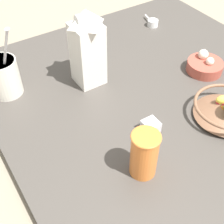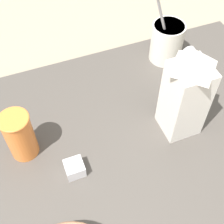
% 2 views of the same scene
% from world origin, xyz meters
% --- Properties ---
extents(ground_plane, '(6.00, 6.00, 0.00)m').
position_xyz_m(ground_plane, '(0.00, 0.00, 0.00)').
color(ground_plane, gray).
extents(countertop, '(1.07, 1.07, 0.03)m').
position_xyz_m(countertop, '(0.00, 0.00, 0.02)').
color(countertop, '#47423D').
rests_on(countertop, ground_plane).
extents(milk_carton, '(0.09, 0.09, 0.27)m').
position_xyz_m(milk_carton, '(-0.15, -0.17, 0.17)').
color(milk_carton, silver).
rests_on(milk_carton, countertop).
extents(yogurt_tub, '(0.14, 0.10, 0.27)m').
position_xyz_m(yogurt_tub, '(-0.25, -0.43, 0.10)').
color(yogurt_tub, silver).
rests_on(yogurt_tub, countertop).
extents(drinking_cup, '(0.08, 0.08, 0.14)m').
position_xyz_m(drinking_cup, '(0.26, -0.24, 0.10)').
color(drinking_cup, orange).
rests_on(drinking_cup, countertop).
extents(spice_jar, '(0.05, 0.05, 0.04)m').
position_xyz_m(spice_jar, '(0.15, -0.13, 0.05)').
color(spice_jar, silver).
rests_on(spice_jar, countertop).
extents(measuring_scoop, '(0.10, 0.05, 0.03)m').
position_xyz_m(measuring_scoop, '(-0.34, 0.26, 0.05)').
color(measuring_scoop, white).
rests_on(measuring_scoop, countertop).
extents(garlic_bowl, '(0.13, 0.13, 0.07)m').
position_xyz_m(garlic_bowl, '(0.03, 0.21, 0.05)').
color(garlic_bowl, '#B24C3D').
rests_on(garlic_bowl, countertop).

